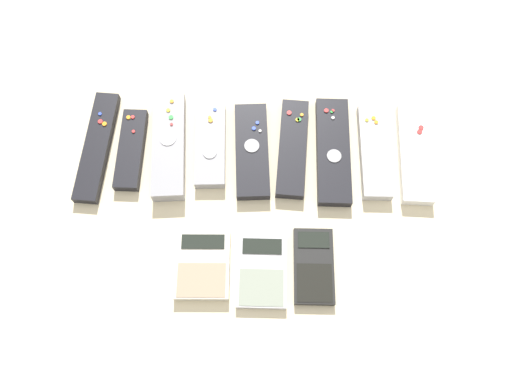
{
  "coord_description": "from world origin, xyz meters",
  "views": [
    {
      "loc": [
        0.01,
        -0.28,
        0.81
      ],
      "look_at": [
        0.0,
        0.04,
        0.01
      ],
      "focal_mm": 35.0,
      "sensor_mm": 36.0,
      "label": 1
    }
  ],
  "objects_px": {
    "calculator_0": "(203,265)",
    "remote_3": "(210,145)",
    "remote_6": "(333,151)",
    "calculator_2": "(314,266)",
    "remote_2": "(169,146)",
    "calculator_1": "(262,271)",
    "remote_5": "(292,148)",
    "remote_0": "(97,146)",
    "remote_8": "(414,154)",
    "remote_4": "(252,151)",
    "remote_7": "(374,152)",
    "remote_1": "(131,149)"
  },
  "relations": [
    {
      "from": "remote_2",
      "to": "remote_6",
      "type": "distance_m",
      "value": 0.3
    },
    {
      "from": "remote_3",
      "to": "remote_5",
      "type": "bearing_deg",
      "value": -3.24
    },
    {
      "from": "remote_0",
      "to": "remote_2",
      "type": "height_order",
      "value": "remote_2"
    },
    {
      "from": "remote_4",
      "to": "remote_7",
      "type": "relative_size",
      "value": 1.03
    },
    {
      "from": "remote_0",
      "to": "remote_4",
      "type": "bearing_deg",
      "value": 2.86
    },
    {
      "from": "remote_5",
      "to": "calculator_1",
      "type": "height_order",
      "value": "remote_5"
    },
    {
      "from": "remote_4",
      "to": "remote_0",
      "type": "bearing_deg",
      "value": 176.19
    },
    {
      "from": "remote_1",
      "to": "remote_8",
      "type": "height_order",
      "value": "remote_8"
    },
    {
      "from": "remote_7",
      "to": "calculator_1",
      "type": "xyz_separation_m",
      "value": [
        -0.2,
        -0.22,
        -0.0
      ]
    },
    {
      "from": "remote_1",
      "to": "remote_4",
      "type": "bearing_deg",
      "value": 1.04
    },
    {
      "from": "remote_5",
      "to": "remote_7",
      "type": "bearing_deg",
      "value": 1.95
    },
    {
      "from": "remote_5",
      "to": "calculator_2",
      "type": "xyz_separation_m",
      "value": [
        0.03,
        -0.22,
        -0.0
      ]
    },
    {
      "from": "remote_6",
      "to": "remote_7",
      "type": "xyz_separation_m",
      "value": [
        0.07,
        -0.0,
        0.0
      ]
    },
    {
      "from": "remote_3",
      "to": "remote_8",
      "type": "distance_m",
      "value": 0.37
    },
    {
      "from": "remote_1",
      "to": "calculator_1",
      "type": "xyz_separation_m",
      "value": [
        0.24,
        -0.22,
        -0.0
      ]
    },
    {
      "from": "calculator_0",
      "to": "remote_3",
      "type": "bearing_deg",
      "value": 88.74
    },
    {
      "from": "remote_7",
      "to": "calculator_0",
      "type": "relative_size",
      "value": 1.59
    },
    {
      "from": "remote_5",
      "to": "remote_2",
      "type": "bearing_deg",
      "value": -175.72
    },
    {
      "from": "remote_8",
      "to": "calculator_2",
      "type": "bearing_deg",
      "value": -129.73
    },
    {
      "from": "remote_1",
      "to": "calculator_0",
      "type": "height_order",
      "value": "remote_1"
    },
    {
      "from": "remote_3",
      "to": "calculator_2",
      "type": "bearing_deg",
      "value": -52.33
    },
    {
      "from": "calculator_0",
      "to": "remote_5",
      "type": "bearing_deg",
      "value": 54.67
    },
    {
      "from": "remote_1",
      "to": "remote_3",
      "type": "distance_m",
      "value": 0.14
    },
    {
      "from": "remote_3",
      "to": "calculator_0",
      "type": "bearing_deg",
      "value": -92.51
    },
    {
      "from": "remote_4",
      "to": "calculator_1",
      "type": "xyz_separation_m",
      "value": [
        0.02,
        -0.22,
        -0.0
      ]
    },
    {
      "from": "remote_8",
      "to": "remote_4",
      "type": "bearing_deg",
      "value": -178.09
    },
    {
      "from": "remote_2",
      "to": "remote_6",
      "type": "xyz_separation_m",
      "value": [
        0.29,
        -0.0,
        -0.0
      ]
    },
    {
      "from": "remote_0",
      "to": "remote_7",
      "type": "relative_size",
      "value": 1.21
    },
    {
      "from": "remote_5",
      "to": "calculator_1",
      "type": "distance_m",
      "value": 0.23
    },
    {
      "from": "remote_6",
      "to": "remote_1",
      "type": "bearing_deg",
      "value": -178.97
    },
    {
      "from": "remote_7",
      "to": "remote_0",
      "type": "bearing_deg",
      "value": 179.67
    },
    {
      "from": "remote_0",
      "to": "calculator_1",
      "type": "distance_m",
      "value": 0.37
    },
    {
      "from": "remote_6",
      "to": "calculator_2",
      "type": "bearing_deg",
      "value": -100.11
    },
    {
      "from": "remote_2",
      "to": "calculator_2",
      "type": "relative_size",
      "value": 1.64
    },
    {
      "from": "remote_2",
      "to": "remote_1",
      "type": "bearing_deg",
      "value": -178.78
    },
    {
      "from": "remote_5",
      "to": "calculator_0",
      "type": "xyz_separation_m",
      "value": [
        -0.15,
        -0.22,
        -0.0
      ]
    },
    {
      "from": "remote_0",
      "to": "remote_2",
      "type": "bearing_deg",
      "value": 4.06
    },
    {
      "from": "remote_5",
      "to": "remote_7",
      "type": "xyz_separation_m",
      "value": [
        0.15,
        -0.0,
        0.0
      ]
    },
    {
      "from": "remote_2",
      "to": "remote_6",
      "type": "height_order",
      "value": "remote_2"
    },
    {
      "from": "remote_0",
      "to": "calculator_0",
      "type": "height_order",
      "value": "same"
    },
    {
      "from": "calculator_0",
      "to": "calculator_1",
      "type": "bearing_deg",
      "value": -5.37
    },
    {
      "from": "remote_5",
      "to": "calculator_1",
      "type": "bearing_deg",
      "value": -99.19
    },
    {
      "from": "remote_4",
      "to": "calculator_2",
      "type": "xyz_separation_m",
      "value": [
        0.11,
        -0.21,
        -0.0
      ]
    },
    {
      "from": "remote_2",
      "to": "calculator_2",
      "type": "bearing_deg",
      "value": -43.61
    },
    {
      "from": "calculator_0",
      "to": "calculator_2",
      "type": "relative_size",
      "value": 0.9
    },
    {
      "from": "remote_3",
      "to": "remote_8",
      "type": "relative_size",
      "value": 0.85
    },
    {
      "from": "remote_2",
      "to": "calculator_1",
      "type": "xyz_separation_m",
      "value": [
        0.17,
        -0.22,
        -0.01
      ]
    },
    {
      "from": "remote_8",
      "to": "remote_5",
      "type": "bearing_deg",
      "value": -179.87
    },
    {
      "from": "calculator_1",
      "to": "remote_8",
      "type": "bearing_deg",
      "value": 39.18
    },
    {
      "from": "remote_8",
      "to": "remote_0",
      "type": "bearing_deg",
      "value": -178.48
    }
  ]
}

